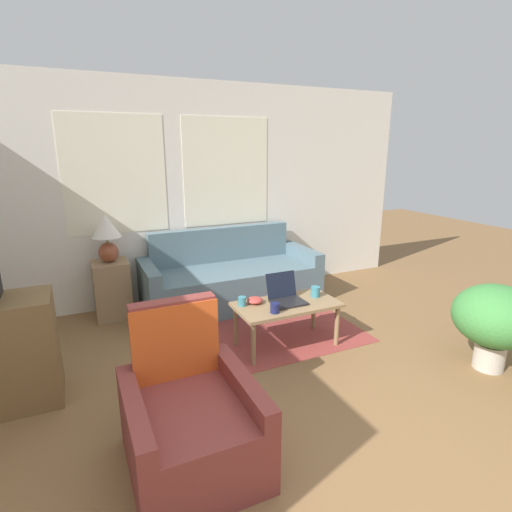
# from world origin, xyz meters

# --- Properties ---
(wall_back) EXTENTS (6.25, 0.06, 2.60)m
(wall_back) POSITION_xyz_m (-0.00, 3.52, 1.31)
(wall_back) COLOR white
(wall_back) RESTS_ON ground_plane
(rug) EXTENTS (1.76, 1.84, 0.01)m
(rug) POSITION_xyz_m (0.53, 2.42, 0.00)
(rug) COLOR brown
(rug) RESTS_ON ground_plane
(couch) EXTENTS (2.08, 0.84, 0.89)m
(couch) POSITION_xyz_m (0.44, 3.08, 0.28)
(couch) COLOR slate
(couch) RESTS_ON ground_plane
(armchair) EXTENTS (0.73, 0.82, 0.94)m
(armchair) POSITION_xyz_m (-0.70, 0.80, 0.27)
(armchair) COLOR brown
(armchair) RESTS_ON ground_plane
(side_table) EXTENTS (0.38, 0.38, 0.64)m
(side_table) POSITION_xyz_m (-0.90, 3.22, 0.32)
(side_table) COLOR #937551
(side_table) RESTS_ON ground_plane
(table_lamp) EXTENTS (0.30, 0.30, 0.52)m
(table_lamp) POSITION_xyz_m (-0.90, 3.22, 0.96)
(table_lamp) COLOR brown
(table_lamp) RESTS_ON side_table
(coffee_table) EXTENTS (0.98, 0.51, 0.43)m
(coffee_table) POSITION_xyz_m (0.53, 1.83, 0.38)
(coffee_table) COLOR #8E704C
(coffee_table) RESTS_ON ground_plane
(laptop) EXTENTS (0.30, 0.31, 0.26)m
(laptop) POSITION_xyz_m (0.54, 1.88, 0.49)
(laptop) COLOR black
(laptop) RESTS_ON coffee_table
(cup_navy) EXTENTS (0.08, 0.08, 0.09)m
(cup_navy) POSITION_xyz_m (0.32, 1.68, 0.48)
(cup_navy) COLOR #191E4C
(cup_navy) RESTS_ON coffee_table
(cup_yellow) EXTENTS (0.08, 0.08, 0.09)m
(cup_yellow) POSITION_xyz_m (0.13, 1.95, 0.47)
(cup_yellow) COLOR teal
(cup_yellow) RESTS_ON coffee_table
(cup_white) EXTENTS (0.09, 0.09, 0.10)m
(cup_white) POSITION_xyz_m (0.87, 1.86, 0.48)
(cup_white) COLOR teal
(cup_white) RESTS_ON coffee_table
(snack_bowl) EXTENTS (0.15, 0.15, 0.06)m
(snack_bowl) POSITION_xyz_m (0.26, 1.95, 0.46)
(snack_bowl) COLOR #B23D38
(snack_bowl) RESTS_ON coffee_table
(potted_plant) EXTENTS (0.69, 0.69, 0.75)m
(potted_plant) POSITION_xyz_m (1.92, 0.73, 0.47)
(potted_plant) COLOR #BCB2A3
(potted_plant) RESTS_ON ground_plane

